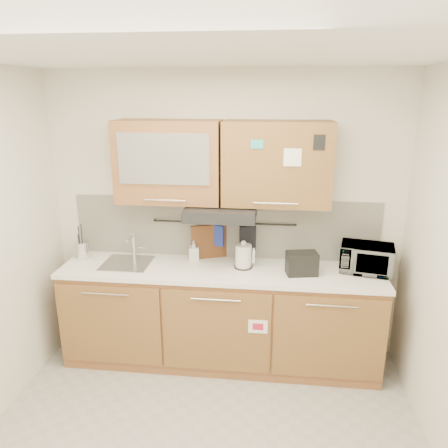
# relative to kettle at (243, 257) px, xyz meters

# --- Properties ---
(ceiling) EXTENTS (3.20, 3.20, 0.00)m
(ceiling) POSITION_rel_kettle_xyz_m (-0.20, -1.24, 1.58)
(ceiling) COLOR white
(ceiling) RESTS_ON wall_back
(wall_back) EXTENTS (3.20, 0.00, 3.20)m
(wall_back) POSITION_rel_kettle_xyz_m (-0.20, 0.26, 0.28)
(wall_back) COLOR silver
(wall_back) RESTS_ON ground
(base_cabinet) EXTENTS (2.80, 0.64, 0.88)m
(base_cabinet) POSITION_rel_kettle_xyz_m (-0.20, -0.04, -0.61)
(base_cabinet) COLOR #985F36
(base_cabinet) RESTS_ON floor
(countertop) EXTENTS (2.82, 0.62, 0.04)m
(countertop) POSITION_rel_kettle_xyz_m (-0.20, -0.05, -0.12)
(countertop) COLOR white
(countertop) RESTS_ON base_cabinet
(backsplash) EXTENTS (2.80, 0.02, 0.56)m
(backsplash) POSITION_rel_kettle_xyz_m (-0.20, 0.25, 0.18)
(backsplash) COLOR silver
(backsplash) RESTS_ON countertop
(upper_cabinets) EXTENTS (1.82, 0.37, 0.70)m
(upper_cabinets) POSITION_rel_kettle_xyz_m (-0.20, 0.09, 0.81)
(upper_cabinets) COLOR #985F36
(upper_cabinets) RESTS_ON wall_back
(range_hood) EXTENTS (0.60, 0.46, 0.10)m
(range_hood) POSITION_rel_kettle_xyz_m (-0.20, 0.01, 0.40)
(range_hood) COLOR black
(range_hood) RESTS_ON upper_cabinets
(sink) EXTENTS (0.42, 0.40, 0.26)m
(sink) POSITION_rel_kettle_xyz_m (-1.05, -0.03, -0.10)
(sink) COLOR silver
(sink) RESTS_ON countertop
(utensil_rail) EXTENTS (1.30, 0.02, 0.02)m
(utensil_rail) POSITION_rel_kettle_xyz_m (-0.20, 0.21, 0.24)
(utensil_rail) COLOR black
(utensil_rail) RESTS_ON backsplash
(utensil_crock) EXTENTS (0.13, 0.13, 0.33)m
(utensil_crock) POSITION_rel_kettle_xyz_m (-1.50, 0.05, -0.01)
(utensil_crock) COLOR silver
(utensil_crock) RESTS_ON countertop
(kettle) EXTENTS (0.18, 0.16, 0.25)m
(kettle) POSITION_rel_kettle_xyz_m (0.00, 0.00, 0.00)
(kettle) COLOR silver
(kettle) RESTS_ON countertop
(toaster) EXTENTS (0.28, 0.20, 0.20)m
(toaster) POSITION_rel_kettle_xyz_m (0.50, -0.09, 0.00)
(toaster) COLOR black
(toaster) RESTS_ON countertop
(microwave) EXTENTS (0.48, 0.37, 0.24)m
(microwave) POSITION_rel_kettle_xyz_m (1.05, 0.03, 0.02)
(microwave) COLOR #999999
(microwave) RESTS_ON countertop
(soap_bottle) EXTENTS (0.11, 0.11, 0.20)m
(soap_bottle) POSITION_rel_kettle_xyz_m (-0.46, 0.11, -0.00)
(soap_bottle) COLOR #999999
(soap_bottle) RESTS_ON countertop
(cutting_board) EXTENTS (0.34, 0.15, 0.44)m
(cutting_board) POSITION_rel_kettle_xyz_m (-0.32, 0.20, -0.00)
(cutting_board) COLOR brown
(cutting_board) RESTS_ON utensil_rail
(oven_mitt) EXTENTS (0.12, 0.07, 0.20)m
(oven_mitt) POSITION_rel_kettle_xyz_m (-0.25, 0.20, 0.12)
(oven_mitt) COLOR navy
(oven_mitt) RESTS_ON utensil_rail
(dark_pouch) EXTENTS (0.15, 0.07, 0.23)m
(dark_pouch) POSITION_rel_kettle_xyz_m (0.02, 0.20, 0.11)
(dark_pouch) COLOR black
(dark_pouch) RESTS_ON utensil_rail
(pot_holder) EXTENTS (0.12, 0.03, 0.15)m
(pot_holder) POSITION_rel_kettle_xyz_m (0.02, 0.20, 0.15)
(pot_holder) COLOR red
(pot_holder) RESTS_ON utensil_rail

